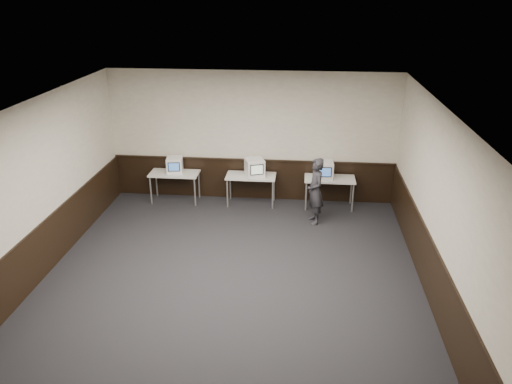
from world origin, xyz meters
TOP-DOWN VIEW (x-y plane):
  - floor at (0.00, 0.00)m, footprint 8.00×8.00m
  - ceiling at (0.00, 0.00)m, footprint 8.00×8.00m
  - back_wall at (0.00, 4.00)m, footprint 7.00×0.00m
  - front_wall at (0.00, -4.00)m, footprint 7.00×0.00m
  - left_wall at (-3.50, 0.00)m, footprint 0.00×8.00m
  - right_wall at (3.50, 0.00)m, footprint 0.00×8.00m
  - wainscot_back at (0.00, 3.98)m, footprint 6.98×0.04m
  - wainscot_left at (-3.48, 0.00)m, footprint 0.04×7.98m
  - wainscot_right at (3.48, 0.00)m, footprint 0.04×7.98m
  - wainscot_rail at (0.00, 3.96)m, footprint 6.98×0.06m
  - desk_left at (-1.90, 3.60)m, footprint 1.20×0.60m
  - desk_center at (0.00, 3.60)m, footprint 1.20×0.60m
  - desk_right at (1.90, 3.60)m, footprint 1.20×0.60m
  - emac_left at (-1.89, 3.64)m, footprint 0.44×0.46m
  - emac_center at (0.09, 3.58)m, footprint 0.55×0.56m
  - emac_right at (1.76, 3.60)m, footprint 0.42×0.45m
  - person at (1.54, 2.70)m, footprint 0.50×0.63m

SIDE VIEW (x-z plane):
  - floor at x=0.00m, z-range 0.00..0.00m
  - wainscot_back at x=0.00m, z-range 0.00..1.00m
  - wainscot_left at x=-3.48m, z-range 0.00..1.00m
  - wainscot_right at x=3.48m, z-range 0.00..1.00m
  - desk_left at x=-1.90m, z-range 0.30..1.05m
  - desk_center at x=0.00m, z-range 0.30..1.05m
  - desk_right at x=1.90m, z-range 0.30..1.05m
  - person at x=1.54m, z-range 0.00..1.53m
  - emac_left at x=-1.89m, z-range 0.75..1.13m
  - emac_right at x=1.76m, z-range 0.75..1.16m
  - emac_center at x=0.09m, z-range 0.75..1.18m
  - wainscot_rail at x=0.00m, z-range 1.00..1.04m
  - back_wall at x=0.00m, z-range -1.90..5.10m
  - front_wall at x=0.00m, z-range -1.90..5.10m
  - left_wall at x=-3.50m, z-range -2.40..5.60m
  - right_wall at x=3.50m, z-range -2.40..5.60m
  - ceiling at x=0.00m, z-range 3.20..3.20m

